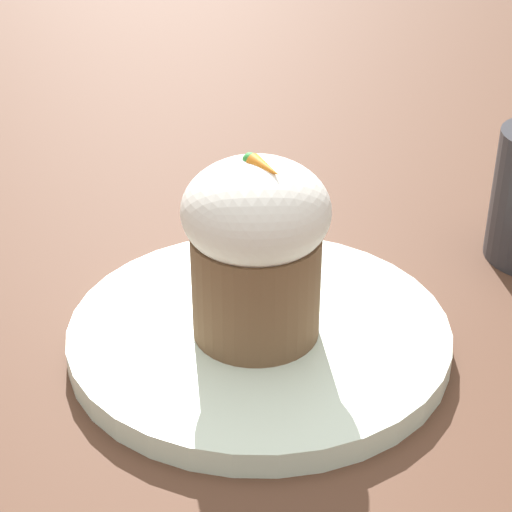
{
  "coord_description": "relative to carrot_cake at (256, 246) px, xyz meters",
  "views": [
    {
      "loc": [
        0.33,
        -0.27,
        0.3
      ],
      "look_at": [
        0.01,
        -0.01,
        0.07
      ],
      "focal_mm": 60.0,
      "sensor_mm": 36.0,
      "label": 1
    }
  ],
  "objects": [
    {
      "name": "ground_plane",
      "position": [
        -0.01,
        0.01,
        -0.07
      ],
      "size": [
        4.0,
        4.0,
        0.0
      ],
      "primitive_type": "plane",
      "color": "#513323"
    },
    {
      "name": "dessert_plate",
      "position": [
        -0.01,
        0.01,
        -0.07
      ],
      "size": [
        0.23,
        0.23,
        0.02
      ],
      "color": "silver",
      "rests_on": "ground_plane"
    },
    {
      "name": "carrot_cake",
      "position": [
        0.0,
        0.0,
        0.0
      ],
      "size": [
        0.08,
        0.08,
        0.11
      ],
      "color": "brown",
      "rests_on": "dessert_plate"
    },
    {
      "name": "spoon",
      "position": [
        -0.01,
        0.01,
        -0.05
      ],
      "size": [
        0.14,
        0.06,
        0.01
      ],
      "color": "#B7B7BC",
      "rests_on": "dessert_plate"
    }
  ]
}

